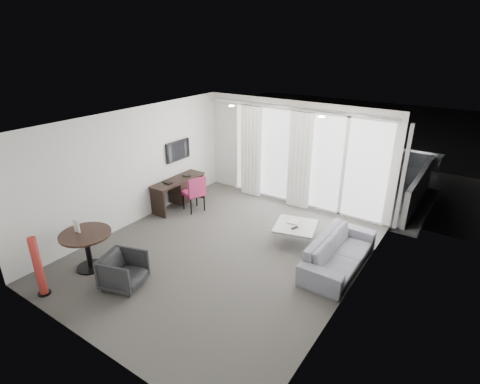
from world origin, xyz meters
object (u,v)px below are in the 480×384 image
Objects in this scene: tub_armchair at (123,271)px; rattan_chair_a at (332,176)px; desk_chair at (193,193)px; sofa at (339,252)px; round_table at (88,251)px; desk at (179,193)px; coffee_table at (295,233)px; red_lamp at (38,267)px; rattan_chair_b at (381,177)px.

rattan_chair_a reaches higher than tub_armchair.
desk_chair is 3.17m from tub_armchair.
sofa is 3.80m from rattan_chair_a.
tub_armchair is at bearing -0.23° from round_table.
coffee_table is (3.23, 0.05, -0.17)m from desk.
red_lamp is 1.24× the size of rattan_chair_a.
desk reaches higher than coffee_table.
rattan_chair_b is (3.45, 6.77, 0.08)m from round_table.
coffee_table is at bearing 0.95° from desk.
desk is 4.22m from rattan_chair_a.
round_table is at bearing -70.03° from desk_chair.
desk reaches higher than tub_armchair.
desk is 1.43× the size of red_lamp.
desk_chair reaches higher than rattan_chair_a.
desk_chair is at bearing -106.00° from rattan_chair_a.
desk is 3.24m from coffee_table.
sofa is at bearing -45.89° from rattan_chair_a.
rattan_chair_b is (3.96, 3.79, 0.09)m from desk.
round_table reaches higher than sofa.
sofa is (1.09, -0.39, 0.11)m from coffee_table.
red_lamp is 1.34m from tub_armchair.
desk is at bearing -136.29° from rattan_chair_b.
desk is at bearing 85.61° from sofa.
rattan_chair_a is (2.32, 3.14, -0.02)m from desk_chair.
desk_chair is at bearing -179.25° from coffee_table.
coffee_table is at bearing 20.15° from desk_chair.
tub_armchair is (1.00, -3.00, -0.15)m from desk_chair.
rattan_chair_a is (2.80, 3.15, 0.07)m from desk.
red_lamp is at bearing -89.22° from round_table.
desk_chair is 3.91m from red_lamp.
rattan_chair_b reaches higher than desk.
desk is at bearing 99.67° from round_table.
coffee_table is (1.75, 3.04, -0.12)m from tub_armchair.
round_table is 1.11× the size of coffee_table.
round_table is at bearing -131.92° from coffee_table.
coffee_table is 0.92× the size of rattan_chair_b.
tub_armchair is at bearing 132.98° from sofa.
rattan_chair_b reaches higher than rattan_chair_a.
rattan_chair_a reaches higher than coffee_table.
round_table reaches higher than tub_armchair.
rattan_chair_b reaches higher than round_table.
red_lamp is 5.22m from sofa.
round_table is 0.85× the size of red_lamp.
desk_chair reaches higher than sofa.
sofa is (3.84, -0.35, -0.16)m from desk_chair.
rattan_chair_a is at bearing 72.84° from desk_chair.
tub_armchair is 6.28m from rattan_chair_a.
desk_chair is 1.10× the size of coffee_table.
sofa is at bearing 14.21° from desk_chair.
tub_armchair reaches higher than sofa.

